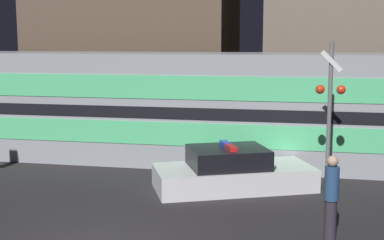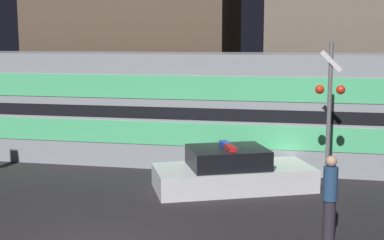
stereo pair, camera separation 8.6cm
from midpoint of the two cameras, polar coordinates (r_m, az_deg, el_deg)
The scene contains 6 objects.
train at distance 18.47m, azimuth -3.75°, elevation 1.45°, with size 18.88×3.11×3.68m.
police_car at distance 14.96m, azimuth 4.14°, elevation -5.57°, with size 4.73×3.45×1.29m.
pedestrian at distance 11.48m, azimuth 14.42°, elevation -7.94°, with size 0.30×0.30×1.78m.
crossing_signal_near at distance 14.48m, azimuth 14.30°, elevation 1.27°, with size 0.77×0.31×4.06m.
building_left at distance 25.68m, azimuth -5.80°, elevation 8.70°, with size 8.85×6.53×8.40m.
building_center at distance 24.81m, azimuth 16.89°, elevation 7.26°, with size 7.66×6.13×7.42m.
Camera 1 is at (3.84, -9.16, 4.13)m, focal length 50.00 mm.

